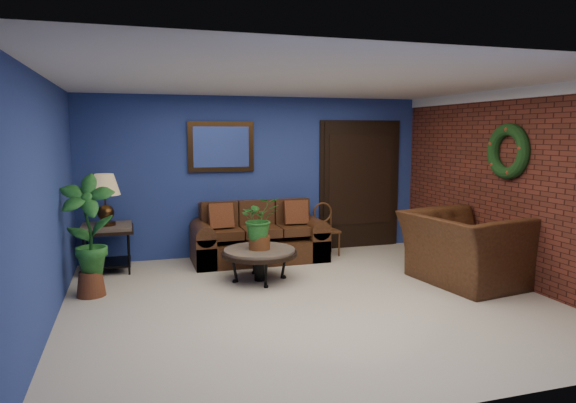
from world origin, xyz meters
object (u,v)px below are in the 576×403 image
object	(u,v)px
side_chair	(325,225)
table_lamp	(105,193)
coffee_table	(259,253)
end_table	(107,236)
sofa	(258,241)
armchair	(466,249)

from	to	relation	value
side_chair	table_lamp	bearing A→B (deg)	177.08
coffee_table	end_table	distance (m)	2.22
sofa	table_lamp	bearing A→B (deg)	-179.33
sofa	end_table	size ratio (longest dim) A/B	2.79
side_chair	armchair	bearing A→B (deg)	-64.15
table_lamp	side_chair	bearing A→B (deg)	1.06
table_lamp	side_chair	world-z (taller)	table_lamp
coffee_table	side_chair	world-z (taller)	side_chair
end_table	table_lamp	bearing A→B (deg)	90.00
sofa	end_table	distance (m)	2.19
table_lamp	side_chair	size ratio (longest dim) A/B	0.84
sofa	armchair	bearing A→B (deg)	-41.23
coffee_table	side_chair	bearing A→B (deg)	40.07
sofa	coffee_table	distance (m)	1.14
sofa	coffee_table	world-z (taller)	sofa
armchair	end_table	bearing A→B (deg)	57.82
sofa	side_chair	xyz separation A→B (m)	(1.11, 0.04, 0.17)
coffee_table	armchair	size ratio (longest dim) A/B	0.71
armchair	coffee_table	bearing A→B (deg)	62.31
coffee_table	end_table	xyz separation A→B (m)	(-1.93, 1.08, 0.14)
coffee_table	sofa	bearing A→B (deg)	77.34
coffee_table	side_chair	distance (m)	1.78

